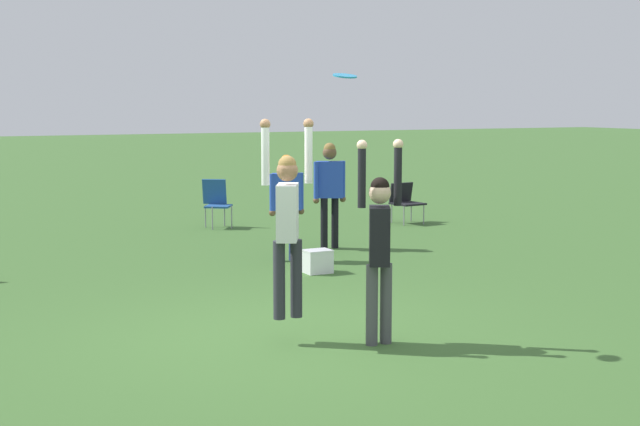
% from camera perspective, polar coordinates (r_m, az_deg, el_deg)
% --- Properties ---
extents(ground_plane, '(120.00, 120.00, 0.00)m').
position_cam_1_polar(ground_plane, '(9.32, -1.76, -8.00)').
color(ground_plane, '#3D662D').
extents(person_jumping, '(0.57, 0.47, 2.01)m').
position_cam_1_polar(person_jumping, '(8.87, -2.10, -0.09)').
color(person_jumping, '#2D2D38').
rests_on(person_jumping, ground_plane).
extents(person_defending, '(0.52, 0.42, 2.06)m').
position_cam_1_polar(person_defending, '(8.89, 3.83, -1.57)').
color(person_defending, '#4C4C51').
rests_on(person_defending, ground_plane).
extents(frisbee, '(0.24, 0.24, 0.06)m').
position_cam_1_polar(frisbee, '(8.74, 1.60, 8.77)').
color(frisbee, '#2D9EDB').
extents(camping_chair_2, '(0.62, 0.65, 0.81)m').
position_cam_1_polar(camping_chair_2, '(18.08, 5.47, 0.86)').
color(camping_chair_2, gray).
rests_on(camping_chair_2, ground_plane).
extents(camping_chair_3, '(0.64, 0.72, 0.94)m').
position_cam_1_polar(camping_chair_3, '(17.48, -6.65, 0.85)').
color(camping_chair_3, gray).
rests_on(camping_chair_3, ground_plane).
extents(person_spectator_near, '(0.60, 0.38, 1.77)m').
position_cam_1_polar(person_spectator_near, '(14.78, 0.62, 1.82)').
color(person_spectator_near, black).
rests_on(person_spectator_near, ground_plane).
extents(person_spectator_far, '(0.59, 0.33, 1.64)m').
position_cam_1_polar(person_spectator_far, '(13.63, -2.15, 0.98)').
color(person_spectator_far, navy).
rests_on(person_spectator_far, ground_plane).
extents(cooler_box, '(0.38, 0.30, 0.33)m').
position_cam_1_polar(cooler_box, '(12.76, -0.15, -3.11)').
color(cooler_box, white).
rests_on(cooler_box, ground_plane).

